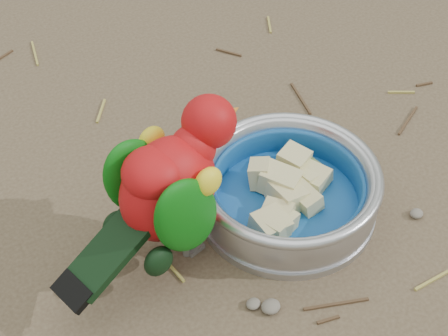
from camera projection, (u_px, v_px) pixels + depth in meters
ground at (209, 231)px, 0.78m from camera, size 60.00×60.00×0.00m
food_bowl at (286, 204)px, 0.79m from camera, size 0.21×0.21×0.02m
bowl_wall at (288, 186)px, 0.77m from camera, size 0.21×0.21×0.04m
fruit_wedges at (288, 191)px, 0.78m from camera, size 0.12×0.12×0.03m
lory_parrot at (172, 196)px, 0.69m from camera, size 0.24×0.16×0.17m
ground_debris at (238, 202)px, 0.80m from camera, size 0.90×0.80×0.01m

